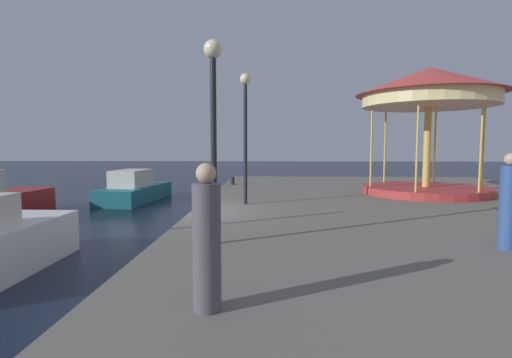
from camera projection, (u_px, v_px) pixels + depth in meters
The scene contains 9 objects.
ground_plane at pixel (193, 236), 12.00m from camera, with size 120.00×120.00×0.00m, color black.
quay_dock at pixel (446, 225), 11.70m from camera, with size 15.42×27.01×0.80m, color slate.
motorboat_teal at pixel (134, 190), 19.59m from camera, with size 2.44×5.33×1.60m.
carousel at pixel (429, 101), 15.74m from camera, with size 5.83×5.83×5.14m.
lamp_post_near_edge at pixel (213, 105), 7.62m from camera, with size 0.36×0.36×4.03m.
lamp_post_mid_promenade at pixel (245, 116), 12.97m from camera, with size 0.36×0.36×4.38m.
bollard_center at pixel (232, 181), 19.89m from camera, with size 0.24×0.24×0.40m, color #2D2D33.
person_mid_promenade at pixel (207, 242), 4.60m from camera, with size 0.34×0.34×1.77m.
person_far_corner at pixel (509, 204), 7.37m from camera, with size 0.34×0.34×1.84m.
Camera 1 is at (2.38, -11.73, 2.77)m, focal length 27.21 mm.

